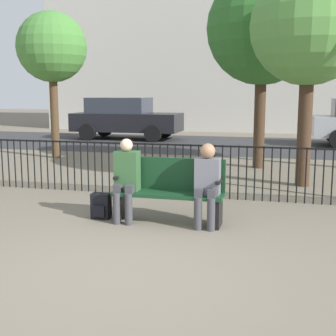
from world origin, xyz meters
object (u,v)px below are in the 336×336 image
at_px(seated_person_1, 207,181).
at_px(parked_car_0, 125,118).
at_px(backpack, 101,206).
at_px(tree_0, 52,48).
at_px(tree_3, 262,29).
at_px(park_bench, 169,189).
at_px(tree_1, 309,27).
at_px(seated_person_0, 126,176).

bearing_deg(seated_person_1, parked_car_0, 114.66).
distance_m(backpack, tree_0, 7.35).
xyz_separation_m(backpack, tree_3, (1.98, 5.32, 3.12)).
relative_size(seated_person_1, tree_3, 0.25).
height_order(park_bench, tree_3, tree_3).
xyz_separation_m(park_bench, parked_car_0, (-4.57, 11.06, 0.35)).
height_order(park_bench, seated_person_1, seated_person_1).
distance_m(tree_1, parked_car_0, 10.46).
distance_m(park_bench, tree_0, 7.75).
relative_size(park_bench, tree_1, 0.37).
distance_m(park_bench, parked_car_0, 11.97).
distance_m(backpack, tree_1, 5.27).
bearing_deg(seated_person_1, tree_3, 85.88).
xyz_separation_m(seated_person_0, seated_person_1, (1.17, -0.00, -0.01)).
relative_size(seated_person_0, tree_3, 0.26).
relative_size(park_bench, tree_0, 0.39).
distance_m(tree_0, tree_3, 5.69).
relative_size(tree_1, tree_3, 0.91).
bearing_deg(backpack, tree_1, 47.78).
height_order(backpack, tree_1, tree_1).
height_order(seated_person_0, backpack, seated_person_0).
height_order(seated_person_0, parked_car_0, parked_car_0).
relative_size(seated_person_0, seated_person_1, 1.03).
bearing_deg(seated_person_0, park_bench, 11.84).
relative_size(seated_person_0, backpack, 3.18).
bearing_deg(tree_1, backpack, -132.22).
height_order(park_bench, seated_person_0, seated_person_0).
xyz_separation_m(backpack, parked_car_0, (-3.55, 11.14, 0.66)).
xyz_separation_m(backpack, tree_0, (-3.70, 5.68, 2.85)).
height_order(seated_person_1, tree_3, tree_3).
xyz_separation_m(tree_0, parked_car_0, (0.15, 5.46, -2.19)).
bearing_deg(seated_person_0, tree_1, 52.46).
bearing_deg(tree_3, seated_person_1, -94.12).
distance_m(seated_person_1, backpack, 1.66).
distance_m(seated_person_0, tree_1, 4.82).
xyz_separation_m(tree_1, parked_car_0, (-6.51, 7.88, -2.22)).
height_order(seated_person_0, seated_person_1, seated_person_0).
relative_size(park_bench, parked_car_0, 0.37).
relative_size(seated_person_1, backpack, 3.09).
height_order(seated_person_0, tree_0, tree_0).
bearing_deg(tree_3, tree_1, -64.31).
relative_size(tree_0, tree_3, 0.87).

